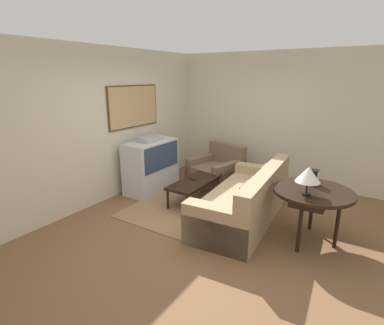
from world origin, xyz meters
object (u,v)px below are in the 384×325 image
Objects in this scene: mantel_clock at (314,177)px; couch at (246,201)px; table_lamp at (308,175)px; armchair at (217,171)px; coffee_table at (194,183)px; tv at (151,165)px; console_table at (313,195)px.

couch is at bearing 94.05° from mantel_clock.
mantel_clock is (0.44, -0.00, -0.16)m from table_lamp.
armchair is 0.95× the size of coffee_table.
tv is 2.09m from couch.
mantel_clock is at bearing -92.34° from coffee_table.
couch is 1.08m from console_table.
coffee_table is at bearing 87.66° from mantel_clock.
console_table is at bearing -18.90° from armchair.
mantel_clock reaches higher than console_table.
tv is 1.00× the size of armchair.
tv is 3.11m from table_lamp.
mantel_clock reaches higher than couch.
mantel_clock is at bearing -91.91° from tv.
armchair is at bearing 52.98° from table_lamp.
console_table is 0.28m from mantel_clock.
armchair reaches higher than console_table.
coffee_table is (0.15, 1.06, 0.05)m from couch.
tv is 1.41m from armchair.
mantel_clock is at bearing 12.99° from console_table.
table_lamp reaches higher than tv.
tv reaches higher than couch.
table_lamp is 0.47m from mantel_clock.
tv reaches higher than armchair.
armchair is 2.50m from mantel_clock.
console_table is (-0.30, -2.06, 0.33)m from coffee_table.
table_lamp reaches higher than coffee_table.
mantel_clock is (-0.10, -3.02, 0.34)m from tv.
mantel_clock is at bearing -15.25° from armchair.
table_lamp reaches higher than couch.
table_lamp is at bearing 179.83° from mantel_clock.
console_table is 0.41m from table_lamp.
console_table is at bearing -12.43° from table_lamp.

